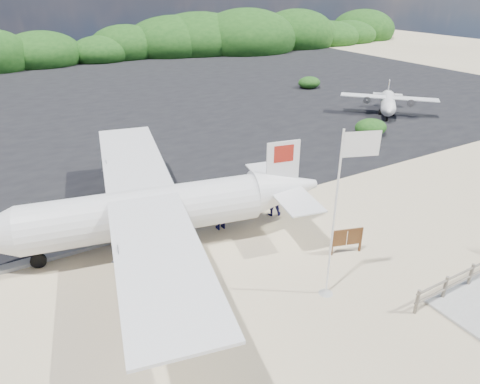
{
  "coord_description": "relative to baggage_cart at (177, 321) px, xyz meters",
  "views": [
    {
      "loc": [
        -8.16,
        -11.98,
        10.5
      ],
      "look_at": [
        0.93,
        3.71,
        1.56
      ],
      "focal_mm": 32.0,
      "sensor_mm": 36.0,
      "label": 1
    }
  ],
  "objects": [
    {
      "name": "fence",
      "position": [
        10.42,
        -3.85,
        0.0
      ],
      "size": [
        6.4,
        2.0,
        1.1
      ],
      "primitive_type": null,
      "color": "#B2B2B2",
      "rests_on": "ground"
    },
    {
      "name": "crew_c",
      "position": [
        4.21,
        4.66,
        0.94
      ],
      "size": [
        1.12,
        0.52,
        1.87
      ],
      "primitive_type": "imported",
      "rotation": [
        0.0,
        0.0,
        3.08
      ],
      "color": "#131141",
      "rests_on": "ground"
    },
    {
      "name": "signboard",
      "position": [
        7.87,
        0.18,
        0.0
      ],
      "size": [
        1.46,
        0.57,
        1.22
      ],
      "primitive_type": null,
      "rotation": [
        0.0,
        0.0,
        -0.3
      ],
      "color": "brown",
      "rests_on": "ground"
    },
    {
      "name": "baggage_cart",
      "position": [
        0.0,
        0.0,
        0.0
      ],
      "size": [
        2.76,
        1.72,
        1.32
      ],
      "primitive_type": null,
      "rotation": [
        0.0,
        0.0,
        0.08
      ],
      "color": "#0D13C5",
      "rests_on": "ground"
    },
    {
      "name": "flagpole",
      "position": [
        5.41,
        -1.45,
        0.0
      ],
      "size": [
        1.39,
        0.95,
        6.41
      ],
      "primitive_type": null,
      "rotation": [
        0.0,
        0.0,
        -0.36
      ],
      "color": "white",
      "rests_on": "ground"
    },
    {
      "name": "vegetation_band",
      "position": [
        4.42,
        56.15,
        0.0
      ],
      "size": [
        124.0,
        8.0,
        4.4
      ],
      "primitive_type": null,
      "color": "#B2B2B2",
      "rests_on": "ground"
    },
    {
      "name": "ground",
      "position": [
        4.42,
        1.15,
        0.0
      ],
      "size": [
        160.0,
        160.0,
        0.0
      ],
      "primitive_type": "plane",
      "color": "beige"
    },
    {
      "name": "crew_b",
      "position": [
        7.06,
        4.59,
        0.88
      ],
      "size": [
        1.06,
        0.96,
        1.76
      ],
      "primitive_type": "imported",
      "rotation": [
        0.0,
        0.0,
        2.71
      ],
      "color": "#131141",
      "rests_on": "ground"
    },
    {
      "name": "asphalt_apron",
      "position": [
        4.42,
        31.15,
        0.0
      ],
      "size": [
        90.0,
        50.0,
        0.04
      ],
      "primitive_type": null,
      "color": "#B2B2B2",
      "rests_on": "ground"
    },
    {
      "name": "crew_a",
      "position": [
        -0.01,
        3.45,
        0.78
      ],
      "size": [
        0.66,
        0.54,
        1.55
      ],
      "primitive_type": "imported",
      "rotation": [
        0.0,
        0.0,
        3.47
      ],
      "color": "#131141",
      "rests_on": "ground"
    },
    {
      "name": "aircraft_large",
      "position": [
        20.39,
        21.43,
        0.0
      ],
      "size": [
        21.18,
        21.18,
        5.38
      ],
      "primitive_type": null,
      "rotation": [
        0.0,
        0.0,
        2.94
      ],
      "color": "#B2B2B2",
      "rests_on": "ground"
    },
    {
      "name": "aircraft_small",
      "position": [
        -1.45,
        34.21,
        0.0
      ],
      "size": [
        9.48,
        9.48,
        2.42
      ],
      "primitive_type": null,
      "rotation": [
        0.0,
        0.0,
        3.9
      ],
      "color": "#B2B2B2",
      "rests_on": "ground"
    },
    {
      "name": "lagoon",
      "position": [
        -4.58,
        2.65,
        0.0
      ],
      "size": [
        9.0,
        7.0,
        0.4
      ],
      "primitive_type": null,
      "color": "#B2B2B2",
      "rests_on": "ground"
    }
  ]
}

